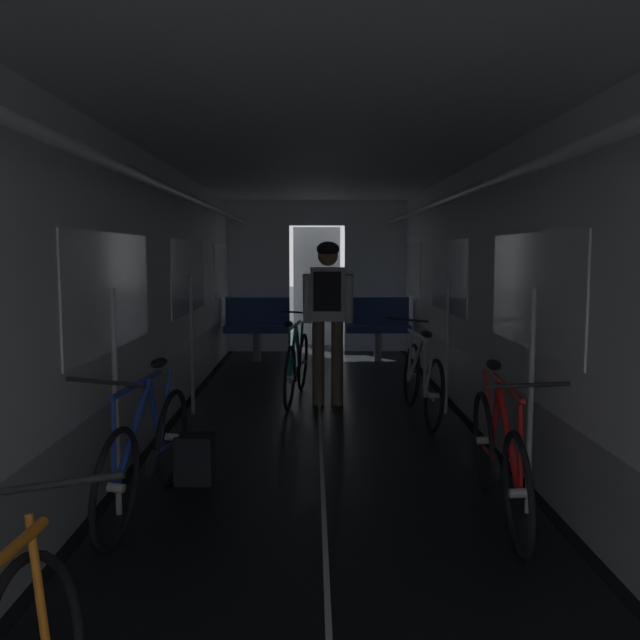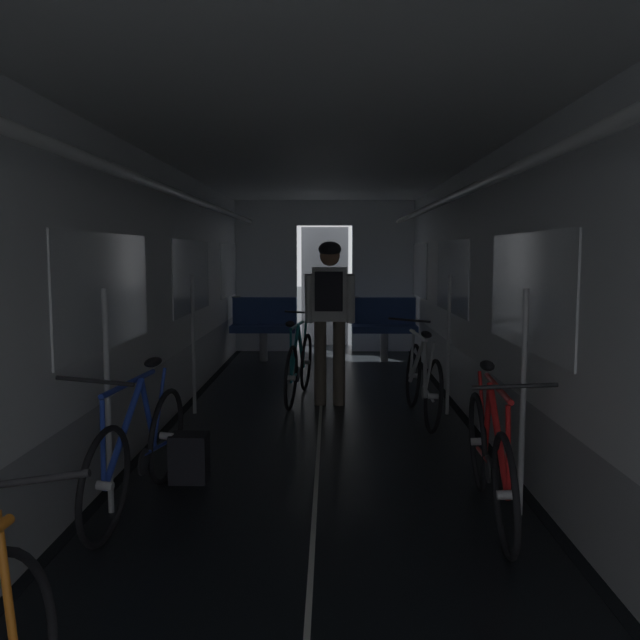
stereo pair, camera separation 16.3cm
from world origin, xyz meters
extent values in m
cube|color=black|center=(-1.41, 3.25, 0.00)|extent=(0.08, 11.50, 0.01)
cube|color=black|center=(1.41, 3.25, 0.00)|extent=(0.08, 11.50, 0.01)
cube|color=beige|center=(0.00, 3.25, 0.00)|extent=(0.03, 11.27, 0.00)
cube|color=#9EA0A5|center=(-1.51, 3.25, 0.30)|extent=(0.12, 11.50, 0.60)
cube|color=white|center=(-1.51, 3.25, 1.53)|extent=(0.12, 11.50, 1.85)
cube|color=white|center=(-1.45, 2.67, 1.35)|extent=(0.02, 1.90, 0.80)
cube|color=white|center=(-1.45, 5.55, 1.35)|extent=(0.02, 1.90, 0.80)
cube|color=white|center=(-1.45, 8.42, 1.35)|extent=(0.02, 1.90, 0.80)
cube|color=yellow|center=(-1.45, 2.70, 1.35)|extent=(0.01, 0.20, 0.28)
cylinder|color=white|center=(-1.17, 3.25, 2.10)|extent=(0.07, 11.04, 0.07)
cylinder|color=#B7BABF|center=(-1.27, 2.10, 0.70)|extent=(0.04, 0.04, 1.40)
cylinder|color=#B7BABF|center=(-1.27, 4.70, 0.70)|extent=(0.04, 0.04, 1.40)
cube|color=#9EA0A5|center=(1.51, 3.25, 0.30)|extent=(0.12, 11.50, 0.60)
cube|color=white|center=(1.51, 3.25, 1.53)|extent=(0.12, 11.50, 1.85)
cube|color=white|center=(1.45, 2.67, 1.35)|extent=(0.02, 1.90, 0.80)
cube|color=white|center=(1.45, 5.55, 1.35)|extent=(0.02, 1.90, 0.80)
cube|color=white|center=(1.45, 8.42, 1.35)|extent=(0.02, 1.90, 0.80)
cube|color=yellow|center=(1.45, 2.65, 1.35)|extent=(0.01, 0.20, 0.28)
cylinder|color=white|center=(1.17, 3.25, 2.10)|extent=(0.07, 11.04, 0.07)
cylinder|color=#B7BABF|center=(1.27, 2.10, 0.70)|extent=(0.04, 0.04, 1.40)
cylinder|color=#B7BABF|center=(1.27, 4.70, 0.70)|extent=(0.04, 0.04, 1.40)
cube|color=white|center=(-0.95, 9.06, 1.23)|extent=(1.00, 0.12, 2.45)
cube|color=white|center=(0.95, 9.06, 1.23)|extent=(1.00, 0.12, 2.45)
cube|color=white|center=(0.00, 9.06, 2.25)|extent=(0.90, 0.12, 0.40)
cube|color=#4C4F54|center=(0.00, 9.76, 1.03)|extent=(0.81, 0.04, 2.05)
cube|color=white|center=(0.00, 3.25, 2.51)|extent=(3.14, 11.62, 0.12)
cylinder|color=gray|center=(-0.90, 8.00, 0.22)|extent=(0.12, 0.12, 0.44)
cube|color=#2D4784|center=(-0.90, 8.00, 0.49)|extent=(0.96, 0.44, 0.10)
cube|color=#2D4784|center=(-0.90, 8.19, 0.74)|extent=(0.96, 0.08, 0.40)
torus|color=gray|center=(-1.33, 8.22, 0.94)|extent=(0.14, 0.14, 0.02)
cylinder|color=gray|center=(0.90, 8.00, 0.22)|extent=(0.12, 0.12, 0.44)
cube|color=#2D4784|center=(0.90, 8.00, 0.49)|extent=(0.96, 0.44, 0.10)
cube|color=#2D4784|center=(0.90, 8.19, 0.74)|extent=(0.96, 0.08, 0.40)
torus|color=gray|center=(0.47, 8.22, 0.94)|extent=(0.14, 0.14, 0.02)
cylinder|color=orange|center=(-0.91, 0.04, 0.57)|extent=(0.10, 0.09, 0.49)
cylinder|color=black|center=(-0.86, 0.06, 0.91)|extent=(0.44, 0.05, 0.09)
torus|color=black|center=(-1.05, 2.65, 0.33)|extent=(0.14, 0.67, 0.67)
cylinder|color=#B2B2B7|center=(-1.05, 2.65, 0.33)|extent=(0.10, 0.06, 0.06)
torus|color=black|center=(-1.14, 1.64, 0.33)|extent=(0.14, 0.67, 0.67)
cylinder|color=#B2B2B7|center=(-1.14, 1.64, 0.33)|extent=(0.10, 0.06, 0.06)
cylinder|color=#2342B7|center=(-1.13, 1.95, 0.55)|extent=(0.12, 0.54, 0.56)
cylinder|color=#2342B7|center=(-1.09, 2.36, 0.55)|extent=(0.05, 0.35, 0.55)
cylinder|color=#2342B7|center=(-1.14, 2.11, 0.82)|extent=(0.11, 0.82, 0.04)
cylinder|color=#2342B7|center=(-1.07, 2.58, 0.58)|extent=(0.07, 0.16, 0.49)
cylinder|color=#2342B7|center=(-1.07, 2.43, 0.31)|extent=(0.06, 0.45, 0.07)
cylinder|color=#2342B7|center=(-1.16, 1.67, 0.58)|extent=(0.06, 0.09, 0.49)
cylinder|color=black|center=(-1.09, 2.20, 0.29)|extent=(0.04, 0.17, 0.17)
ellipsoid|color=black|center=(-1.10, 2.54, 0.88)|extent=(0.12, 0.25, 0.07)
cylinder|color=black|center=(-1.19, 1.65, 0.92)|extent=(0.44, 0.06, 0.06)
torus|color=black|center=(1.02, 4.00, 0.33)|extent=(0.13, 0.67, 0.67)
cylinder|color=#B2B2B7|center=(1.02, 4.00, 0.33)|extent=(0.10, 0.05, 0.06)
torus|color=black|center=(0.97, 5.02, 0.33)|extent=(0.13, 0.67, 0.67)
cylinder|color=#B2B2B7|center=(0.97, 5.02, 0.33)|extent=(0.10, 0.05, 0.06)
cylinder|color=#ADAFB5|center=(0.96, 4.70, 0.55)|extent=(0.11, 0.54, 0.56)
cylinder|color=#ADAFB5|center=(0.99, 4.29, 0.55)|extent=(0.07, 0.34, 0.55)
cylinder|color=#ADAFB5|center=(0.95, 4.55, 0.82)|extent=(0.08, 0.82, 0.04)
cylinder|color=#ADAFB5|center=(1.00, 4.07, 0.58)|extent=(0.07, 0.16, 0.49)
cylinder|color=#ADAFB5|center=(1.01, 4.22, 0.31)|extent=(0.05, 0.45, 0.07)
cylinder|color=#ADAFB5|center=(0.95, 4.99, 0.58)|extent=(0.07, 0.09, 0.49)
cylinder|color=black|center=(1.00, 4.45, 0.29)|extent=(0.04, 0.17, 0.17)
ellipsoid|color=black|center=(0.97, 4.12, 0.88)|extent=(0.11, 0.24, 0.07)
cylinder|color=black|center=(0.92, 5.01, 0.92)|extent=(0.44, 0.05, 0.06)
torus|color=black|center=(1.10, 2.55, 0.33)|extent=(0.12, 0.67, 0.67)
cylinder|color=#B2B2B7|center=(1.10, 2.55, 0.33)|extent=(0.10, 0.06, 0.06)
torus|color=black|center=(1.03, 1.53, 0.33)|extent=(0.12, 0.67, 0.67)
cylinder|color=#B2B2B7|center=(1.03, 1.53, 0.33)|extent=(0.10, 0.06, 0.06)
cylinder|color=red|center=(1.06, 1.84, 0.55)|extent=(0.05, 0.54, 0.56)
cylinder|color=red|center=(1.09, 2.25, 0.55)|extent=(0.09, 0.34, 0.55)
cylinder|color=red|center=(1.09, 2.00, 0.82)|extent=(0.10, 0.82, 0.04)
cylinder|color=red|center=(1.11, 2.48, 0.58)|extent=(0.04, 0.17, 0.49)
cylinder|color=red|center=(1.08, 2.32, 0.31)|extent=(0.06, 0.45, 0.07)
cylinder|color=red|center=(1.04, 1.56, 0.58)|extent=(0.06, 0.09, 0.49)
cylinder|color=black|center=(1.07, 2.10, 0.29)|extent=(0.03, 0.17, 0.17)
ellipsoid|color=black|center=(1.12, 2.43, 0.88)|extent=(0.11, 0.25, 0.06)
cylinder|color=black|center=(1.06, 1.54, 0.92)|extent=(0.44, 0.06, 0.05)
cylinder|color=brown|center=(-0.01, 5.12, 0.45)|extent=(0.13, 0.13, 0.90)
cylinder|color=brown|center=(0.19, 5.11, 0.45)|extent=(0.13, 0.13, 0.90)
cube|color=silver|center=(0.09, 5.11, 1.18)|extent=(0.37, 0.24, 0.56)
cylinder|color=silver|center=(-0.13, 5.14, 1.13)|extent=(0.10, 0.20, 0.53)
cylinder|color=silver|center=(0.31, 5.12, 1.13)|extent=(0.10, 0.20, 0.53)
sphere|color=#9E7051|center=(0.09, 5.11, 1.58)|extent=(0.21, 0.21, 0.21)
ellipsoid|color=black|center=(0.09, 5.11, 1.65)|extent=(0.25, 0.29, 0.16)
cube|color=black|center=(0.08, 4.94, 1.22)|extent=(0.29, 0.18, 0.40)
torus|color=black|center=(-0.31, 4.86, 0.33)|extent=(0.15, 0.67, 0.67)
cylinder|color=#B2B2B7|center=(-0.31, 4.86, 0.33)|extent=(0.10, 0.06, 0.05)
torus|color=black|center=(-0.19, 5.87, 0.33)|extent=(0.15, 0.67, 0.67)
cylinder|color=#B2B2B7|center=(-0.19, 5.87, 0.33)|extent=(0.10, 0.06, 0.05)
cylinder|color=teal|center=(-0.24, 5.56, 0.55)|extent=(0.08, 0.54, 0.56)
cylinder|color=teal|center=(-0.28, 5.15, 0.55)|extent=(0.10, 0.34, 0.55)
cylinder|color=teal|center=(-0.27, 5.41, 0.82)|extent=(0.13, 0.82, 0.04)
cylinder|color=teal|center=(-0.31, 4.93, 0.58)|extent=(0.04, 0.17, 0.49)
cylinder|color=teal|center=(-0.28, 5.08, 0.31)|extent=(0.08, 0.45, 0.07)
cylinder|color=teal|center=(-0.20, 5.84, 0.58)|extent=(0.06, 0.09, 0.49)
cylinder|color=black|center=(-0.25, 5.31, 0.29)|extent=(0.04, 0.17, 0.17)
ellipsoid|color=black|center=(-0.32, 4.98, 0.88)|extent=(0.12, 0.25, 0.06)
cylinder|color=black|center=(-0.22, 5.87, 0.92)|extent=(0.44, 0.08, 0.05)
cube|color=black|center=(-0.90, 2.68, 0.17)|extent=(0.26, 0.20, 0.34)
camera|label=1|loc=(-0.07, -1.95, 1.62)|focal=37.85mm
camera|label=2|loc=(0.10, -1.95, 1.62)|focal=37.85mm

